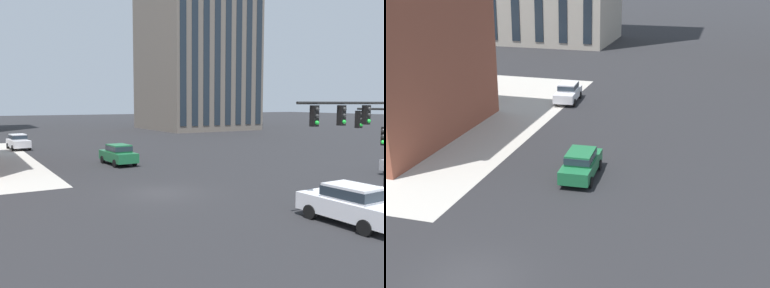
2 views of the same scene
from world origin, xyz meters
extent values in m
plane|color=#262628|center=(0.00, 0.00, 0.00)|extent=(320.00, 320.00, 0.00)
cube|color=silver|center=(-4.22, 27.67, 0.70)|extent=(2.12, 4.53, 0.76)
cube|color=silver|center=(-4.24, 27.81, 1.38)|extent=(1.67, 2.23, 0.60)
cube|color=#232D38|center=(-4.24, 27.81, 1.38)|extent=(1.71, 2.32, 0.40)
cylinder|color=black|center=(-3.28, 26.38, 0.32)|extent=(0.27, 0.66, 0.64)
cylinder|color=black|center=(-4.94, 26.24, 0.32)|extent=(0.27, 0.66, 0.64)
cylinder|color=black|center=(-3.50, 29.09, 0.32)|extent=(0.27, 0.66, 0.64)
cylinder|color=black|center=(-5.17, 28.96, 0.32)|extent=(0.27, 0.66, 0.64)
cube|color=#1E6B3D|center=(1.54, 11.58, 0.70)|extent=(1.98, 4.48, 0.76)
cube|color=#1E6B3D|center=(1.55, 11.43, 1.38)|extent=(1.60, 2.18, 0.60)
cube|color=#232D38|center=(1.55, 11.43, 1.38)|extent=(1.64, 2.27, 0.40)
cylinder|color=black|center=(0.63, 12.90, 0.32)|extent=(0.25, 0.65, 0.64)
cylinder|color=black|center=(2.30, 12.98, 0.32)|extent=(0.25, 0.65, 0.64)
cylinder|color=black|center=(0.77, 10.17, 0.32)|extent=(0.25, 0.65, 0.64)
cylinder|color=black|center=(2.44, 10.26, 0.32)|extent=(0.25, 0.65, 0.64)
camera|label=1|loc=(-9.80, -20.65, 5.07)|focal=38.31mm
camera|label=2|loc=(9.38, -16.40, 12.61)|focal=49.31mm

